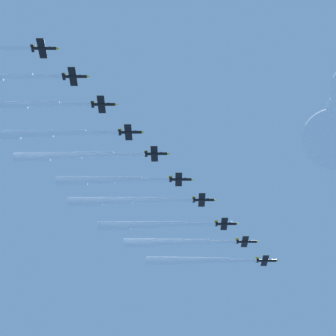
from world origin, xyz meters
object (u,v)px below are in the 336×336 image
Objects in this scene: jet_port_outer at (63,156)px; jet_starboard_outer at (34,134)px; jet_port_mid at (115,201)px; jet_lead at (188,260)px; jet_starboard_mid at (99,180)px; jet_port_inner at (166,242)px; jet_starboard_inner at (142,225)px; jet_trail_port at (9,105)px.

jet_port_outer reaches higher than jet_starboard_outer.
jet_port_mid is 1.00× the size of jet_starboard_outer.
jet_port_outer is at bearing -108.03° from jet_lead.
jet_port_outer reaches higher than jet_port_mid.
jet_lead is 0.95× the size of jet_port_mid.
jet_starboard_mid reaches higher than jet_starboard_outer.
jet_port_inner reaches higher than jet_starboard_outer.
jet_port_inner is 14.52m from jet_starboard_inner.
jet_port_outer is 28.09m from jet_trail_port.
jet_lead is at bearing 75.01° from jet_starboard_mid.
jet_lead is 1.00× the size of jet_port_inner.
jet_starboard_mid is (-14.42, -53.84, -0.63)m from jet_lead.
jet_starboard_inner is 0.96× the size of jet_port_outer.
jet_lead is 72.42m from jet_port_outer.
jet_lead is 0.95× the size of jet_starboard_outer.
jet_starboard_mid is at bearing -104.99° from jet_lead.
jet_starboard_outer is (-3.93, -13.90, -2.35)m from jet_port_outer.
jet_trail_port is (-14.43, -42.34, 0.99)m from jet_starboard_mid.
jet_port_inner is 86.44m from jet_trail_port.
jet_port_mid is 28.39m from jet_port_outer.
jet_trail_port is (-14.69, -54.48, -0.14)m from jet_port_mid.
jet_starboard_mid is at bearing 61.98° from jet_port_outer.
jet_port_outer is at bearing 76.74° from jet_trail_port.
jet_starboard_outer is (-26.34, -82.76, -1.20)m from jet_lead.
jet_trail_port is (-6.44, -27.33, -0.79)m from jet_port_outer.
jet_port_inner is at bearing 70.43° from jet_port_mid.
jet_port_outer reaches higher than jet_trail_port.
jet_starboard_outer is at bearing -105.78° from jet_port_outer.
jet_starboard_mid is at bearing 71.18° from jet_trail_port.
jet_starboard_mid is (-10.33, -40.47, -0.60)m from jet_port_inner.
jet_trail_port is at bearing -103.26° from jet_port_outer.
jet_trail_port is at bearing -100.58° from jet_starboard_outer.
jet_starboard_outer is at bearing -107.56° from jet_starboard_inner.
jet_port_outer is at bearing -118.02° from jet_starboard_mid.
jet_starboard_inner is 15.76m from jet_port_mid.
jet_port_inner is 30.08m from jet_port_mid.
jet_starboard_inner is 0.97× the size of jet_starboard_outer.
jet_lead is 55.74m from jet_starboard_mid.
jet_port_outer is (-7.99, -15.02, 1.77)m from jet_starboard_mid.
jet_trail_port is (-2.51, -13.42, 1.56)m from jet_starboard_outer.
jet_starboard_inner is 44.07m from jet_port_outer.
jet_port_mid is 42.86m from jet_starboard_outer.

